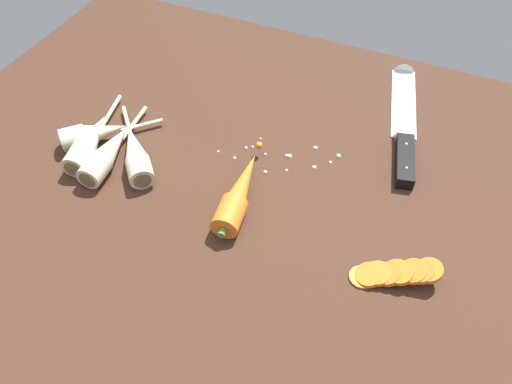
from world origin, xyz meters
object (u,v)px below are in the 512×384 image
object	(u,v)px
parsnip_front	(108,153)
parsnip_mid_right	(95,133)
carrot_slice_stack	(395,273)
parsnip_back	(89,142)
chefs_knife	(404,115)
whole_carrot	(239,193)
parsnip_mid_left	(135,153)

from	to	relation	value
parsnip_front	parsnip_mid_right	size ratio (longest dim) A/B	1.43
parsnip_front	carrot_slice_stack	xyz separation A→B (cm)	(48.54, -3.33, -0.66)
parsnip_front	parsnip_back	distance (cm)	4.51
carrot_slice_stack	chefs_knife	bearing A→B (deg)	100.74
parsnip_mid_right	parsnip_back	distance (cm)	2.24
chefs_knife	parsnip_back	size ratio (longest dim) A/B	1.73
whole_carrot	parsnip_mid_right	bearing A→B (deg)	174.73
parsnip_mid_left	parsnip_back	distance (cm)	8.61
parsnip_mid_left	carrot_slice_stack	size ratio (longest dim) A/B	1.39
whole_carrot	carrot_slice_stack	distance (cm)	25.47
parsnip_front	carrot_slice_stack	size ratio (longest dim) A/B	1.70
chefs_knife	parsnip_mid_right	xyz separation A→B (cm)	(-46.90, -27.54, 1.33)
parsnip_mid_left	parsnip_back	bearing A→B (deg)	-175.01
parsnip_front	parsnip_mid_left	distance (cm)	4.55
parsnip_mid_right	parsnip_back	bearing A→B (deg)	-79.01
chefs_knife	carrot_slice_stack	xyz separation A→B (cm)	(6.46, -34.09, 0.67)
chefs_knife	parsnip_back	xyz separation A→B (cm)	(-46.47, -29.73, 1.33)
parsnip_mid_right	parsnip_mid_left	bearing A→B (deg)	-9.11
parsnip_front	parsnip_back	world-z (taller)	same
whole_carrot	parsnip_back	size ratio (longest dim) A/B	0.99
chefs_knife	carrot_slice_stack	world-z (taller)	carrot_slice_stack
carrot_slice_stack	parsnip_back	bearing A→B (deg)	175.30
parsnip_front	parsnip_mid_left	size ratio (longest dim) A/B	1.23
parsnip_mid_right	parsnip_front	bearing A→B (deg)	-33.75
parsnip_back	carrot_slice_stack	world-z (taller)	parsnip_back
parsnip_back	chefs_knife	bearing A→B (deg)	32.61
chefs_knife	parsnip_front	size ratio (longest dim) A/B	1.73
chefs_knife	parsnip_back	world-z (taller)	parsnip_back
chefs_knife	parsnip_mid_left	world-z (taller)	parsnip_mid_left
whole_carrot	carrot_slice_stack	bearing A→B (deg)	-8.92
chefs_knife	parsnip_back	distance (cm)	55.19
whole_carrot	parsnip_front	bearing A→B (deg)	-178.49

